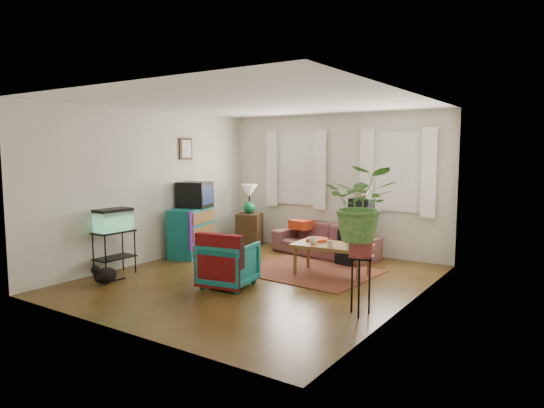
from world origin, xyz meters
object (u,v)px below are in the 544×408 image
Objects in this scene: aquarium_stand at (114,253)px; plant_stand at (360,286)px; side_table at (250,230)px; coffee_table at (332,260)px; dresser at (192,232)px; armchair at (229,262)px; sofa at (325,235)px.

plant_stand is (3.91, 0.40, 0.01)m from aquarium_stand.
side_table is 0.56× the size of coffee_table.
plant_stand is (3.90, -1.32, -0.09)m from dresser.
armchair is (1.87, 0.48, 0.01)m from aquarium_stand.
sofa is 1.42m from coffee_table.
aquarium_stand is at bearing -151.71° from coffee_table.
plant_stand is (2.04, -0.09, -0.00)m from armchair.
dresser is 2.81m from coffee_table.
armchair reaches higher than plant_stand.
aquarium_stand is (-0.35, -3.04, 0.01)m from side_table.
side_table is at bearing 85.18° from aquarium_stand.
side_table is 0.94× the size of plant_stand.
dresser is 1.39× the size of armchair.
armchair is at bearing 16.25° from aquarium_stand.
sofa is at bearing 57.67° from aquarium_stand.
coffee_table is 1.68× the size of plant_stand.
side_table is (-1.71, -0.01, -0.06)m from sofa.
dresser reaches higher than coffee_table.
aquarium_stand is 1.93m from armchair.
sofa is at bearing 0.24° from side_table.
sofa reaches higher than side_table.
coffee_table is (2.80, 0.13, -0.20)m from dresser.
dresser reaches higher than plant_stand.
dresser is (-2.05, -1.33, 0.05)m from sofa.
side_table is 2.97m from armchair.
sofa is at bearing 17.48° from dresser.
dresser is (-0.34, -1.32, 0.11)m from side_table.
plant_stand is at bearing -57.79° from coffee_table.
side_table is 3.06m from aquarium_stand.
armchair is (1.52, -2.55, 0.02)m from side_table.
armchair is at bearing 177.53° from plant_stand.
armchair reaches higher than aquarium_stand.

